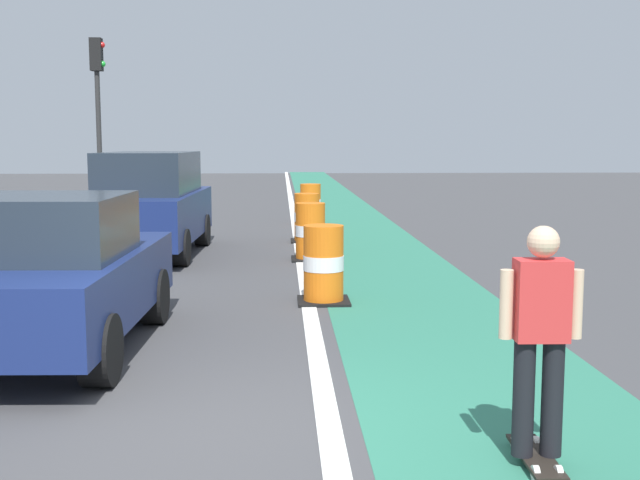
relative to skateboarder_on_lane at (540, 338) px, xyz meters
name	(u,v)px	position (x,y,z in m)	size (l,w,h in m)	color
ground_plane	(215,429)	(-2.30, 0.82, -0.91)	(100.00, 100.00, 0.00)	#424244
bike_lane_strip	(363,239)	(0.10, 12.82, -0.91)	(2.50, 80.00, 0.01)	#2D755B
lane_divider_stripe	(298,240)	(-1.40, 12.82, -0.91)	(0.20, 80.00, 0.01)	silver
skateboarder_on_lane	(540,338)	(0.00, 0.00, 0.00)	(0.57, 0.81, 1.69)	black
parked_sedan_nearest	(51,276)	(-4.22, 3.23, -0.08)	(2.03, 4.16, 1.70)	navy
parked_suv_second	(150,203)	(-4.35, 10.53, 0.12)	(2.05, 4.67, 2.04)	navy
traffic_barrel_front	(324,265)	(-1.18, 5.71, -0.38)	(0.73, 0.73, 1.09)	orange
traffic_barrel_mid	(310,232)	(-1.22, 9.74, -0.38)	(0.73, 0.73, 1.09)	orange
traffic_barrel_back	(307,218)	(-1.19, 12.50, -0.38)	(0.73, 0.73, 1.09)	orange
traffic_barrel_far	(310,204)	(-0.97, 16.42, -0.38)	(0.73, 0.73, 1.09)	orange
traffic_light_corner	(98,96)	(-6.89, 17.60, 2.59)	(0.41, 0.32, 5.10)	#2D2D2D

